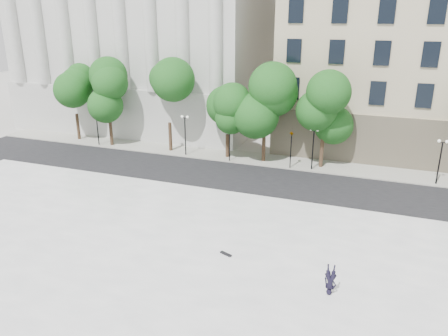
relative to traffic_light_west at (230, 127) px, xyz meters
The scene contains 11 objects.
ground 22.63m from the traffic_light_west, 86.84° to the right, with size 160.00×160.00×0.00m, color beige.
plaza 19.64m from the traffic_light_west, 86.35° to the right, with size 44.00×22.00×0.45m, color white.
street 5.76m from the traffic_light_west, 74.01° to the right, with size 60.00×8.00×0.02m, color black.
far_sidewalk 4.14m from the traffic_light_west, 54.07° to the left, with size 60.00×4.00×0.12m, color #A4A297.
building_west 24.48m from the traffic_light_west, 134.09° to the left, with size 31.50×27.65×25.60m.
traffic_light_west is the anchor object (origin of this frame).
traffic_light_east 6.15m from the traffic_light_west, ahead, with size 0.95×1.59×4.14m.
person_lying 23.29m from the traffic_light_west, 57.62° to the right, with size 0.62×0.41×1.70m, color black.
skateboard 18.96m from the traffic_light_west, 71.10° to the right, with size 0.79×0.20×0.08m, color black.
street_trees 2.32m from the traffic_light_west, 81.20° to the left, with size 45.23×4.85×8.20m.
lamp_posts 1.77m from the traffic_light_west, 10.85° to the left, with size 35.55×0.28×4.28m.
Camera 1 is at (12.62, -16.87, 14.03)m, focal length 35.00 mm.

